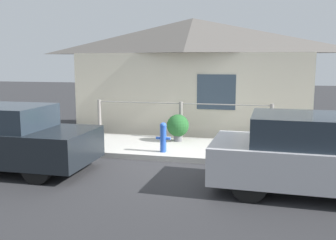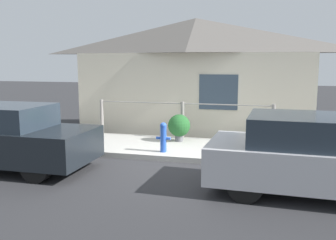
{
  "view_description": "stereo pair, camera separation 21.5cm",
  "coord_description": "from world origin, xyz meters",
  "px_view_note": "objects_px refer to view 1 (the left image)",
  "views": [
    {
      "loc": [
        1.99,
        -7.89,
        2.2
      ],
      "look_at": [
        0.05,
        0.3,
        0.9
      ],
      "focal_mm": 40.0,
      "sensor_mm": 36.0,
      "label": 1
    },
    {
      "loc": [
        2.2,
        -7.84,
        2.2
      ],
      "look_at": [
        0.05,
        0.3,
        0.9
      ],
      "focal_mm": 40.0,
      "sensor_mm": 36.0,
      "label": 2
    }
  ],
  "objects_px": {
    "car_right": "(318,154)",
    "potted_plant_near_hydrant": "(178,126)",
    "fire_hydrant": "(163,137)",
    "car_left": "(4,138)"
  },
  "relations": [
    {
      "from": "fire_hydrant",
      "to": "potted_plant_near_hydrant",
      "type": "distance_m",
      "value": 1.26
    },
    {
      "from": "car_left",
      "to": "car_right",
      "type": "relative_size",
      "value": 0.99
    },
    {
      "from": "car_right",
      "to": "potted_plant_near_hydrant",
      "type": "xyz_separation_m",
      "value": [
        -3.04,
        2.98,
        -0.13
      ]
    },
    {
      "from": "car_right",
      "to": "potted_plant_near_hydrant",
      "type": "distance_m",
      "value": 4.26
    },
    {
      "from": "car_right",
      "to": "potted_plant_near_hydrant",
      "type": "relative_size",
      "value": 5.13
    },
    {
      "from": "fire_hydrant",
      "to": "potted_plant_near_hydrant",
      "type": "bearing_deg",
      "value": 86.04
    },
    {
      "from": "car_left",
      "to": "fire_hydrant",
      "type": "height_order",
      "value": "car_left"
    },
    {
      "from": "car_right",
      "to": "fire_hydrant",
      "type": "relative_size",
      "value": 5.28
    },
    {
      "from": "car_left",
      "to": "fire_hydrant",
      "type": "distance_m",
      "value": 3.41
    },
    {
      "from": "car_right",
      "to": "fire_hydrant",
      "type": "distance_m",
      "value": 3.58
    }
  ]
}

